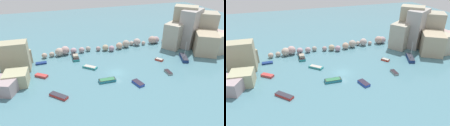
# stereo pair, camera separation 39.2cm
# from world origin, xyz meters

# --- Properties ---
(cove_water) EXTENTS (160.00, 160.00, 0.00)m
(cove_water) POSITION_xyz_m (0.00, 0.00, 0.00)
(cove_water) COLOR teal
(cove_water) RESTS_ON ground
(cliff_headland_right) EXTENTS (21.00, 18.59, 13.04)m
(cliff_headland_right) POSITION_xyz_m (31.58, 8.30, 4.56)
(cliff_headland_right) COLOR #A59E86
(cliff_headland_right) RESTS_ON ground
(rock_breakwater) EXTENTS (42.20, 4.41, 2.66)m
(rock_breakwater) POSITION_xyz_m (3.36, 15.60, 1.13)
(rock_breakwater) COLOR #BCA28F
(rock_breakwater) RESTS_ON ground
(moored_boat_0) EXTENTS (1.23, 2.71, 0.53)m
(moored_boat_0) POSITION_xyz_m (12.75, -4.42, 0.27)
(moored_boat_0) COLOR gray
(moored_boat_0) RESTS_ON cove_water
(moored_boat_1) EXTENTS (2.97, 1.27, 0.42)m
(moored_boat_1) POSITION_xyz_m (-18.64, 11.70, 0.21)
(moored_boat_1) COLOR navy
(moored_boat_1) RESTS_ON cove_water
(moored_boat_2) EXTENTS (3.94, 4.03, 0.59)m
(moored_boat_2) POSITION_xyz_m (-15.41, -5.93, 0.30)
(moored_boat_2) COLOR red
(moored_boat_2) RESTS_ON cove_water
(moored_boat_3) EXTENTS (1.90, 4.68, 1.48)m
(moored_boat_3) POSITION_xyz_m (-8.81, 11.88, 0.54)
(moored_boat_3) COLOR teal
(moored_boat_3) RESTS_ON cove_water
(moored_boat_4) EXTENTS (3.73, 5.70, 5.53)m
(moored_boat_4) POSITION_xyz_m (21.74, 1.36, 0.47)
(moored_boat_4) COLOR navy
(moored_boat_4) RESTS_ON cove_water
(moored_boat_5) EXTENTS (3.34, 2.99, 0.59)m
(moored_boat_5) POSITION_xyz_m (-18.74, 4.12, 0.30)
(moored_boat_5) COLOR #BD3E3C
(moored_boat_5) RESTS_ON cove_water
(moored_boat_6) EXTENTS (2.24, 3.40, 0.60)m
(moored_boat_6) POSITION_xyz_m (2.99, -6.73, 0.30)
(moored_boat_6) COLOR #2E4DB7
(moored_boat_6) RESTS_ON cove_water
(moored_boat_7) EXTENTS (2.32, 2.56, 0.52)m
(moored_boat_7) POSITION_xyz_m (14.35, 2.96, 0.28)
(moored_boat_7) COLOR red
(moored_boat_7) RESTS_ON cove_water
(moored_boat_8) EXTENTS (4.19, 1.69, 0.67)m
(moored_boat_8) POSITION_xyz_m (-3.61, -3.27, 0.35)
(moored_boat_8) COLOR teal
(moored_boat_8) RESTS_ON cove_water
(moored_boat_9) EXTENTS (3.90, 3.71, 0.56)m
(moored_boat_9) POSITION_xyz_m (-6.05, 4.77, 0.27)
(moored_boat_9) COLOR teal
(moored_boat_9) RESTS_ON cove_water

